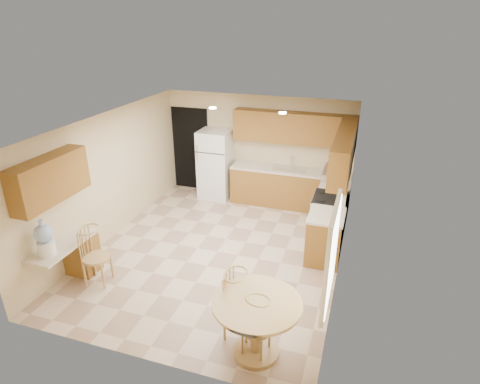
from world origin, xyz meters
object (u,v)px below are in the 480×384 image
(dining_table, at_px, (257,320))
(chair_table_b, at_px, (255,327))
(stove, at_px, (328,217))
(chair_desk, at_px, (91,254))
(refrigerator, at_px, (216,165))
(chair_table_a, at_px, (237,304))
(water_crock, at_px, (45,239))

(dining_table, distance_m, chair_table_b, 0.10)
(stove, bearing_deg, chair_desk, -141.30)
(refrigerator, bearing_deg, chair_table_a, -65.35)
(chair_desk, distance_m, water_crock, 0.74)
(refrigerator, height_order, chair_table_b, refrigerator)
(chair_table_b, height_order, chair_desk, chair_desk)
(chair_table_a, xyz_separation_m, chair_desk, (-2.64, 0.43, -0.00))
(refrigerator, distance_m, chair_table_b, 5.25)
(dining_table, bearing_deg, water_crock, 177.14)
(stove, height_order, water_crock, water_crock)
(refrigerator, distance_m, stove, 3.15)
(chair_table_b, distance_m, water_crock, 3.45)
(dining_table, distance_m, water_crock, 3.44)
(dining_table, xyz_separation_m, chair_desk, (-2.95, 0.59, 0.06))
(chair_table_a, distance_m, chair_table_b, 0.41)
(chair_table_b, bearing_deg, water_crock, 4.69)
(stove, bearing_deg, dining_table, -98.85)
(refrigerator, xyz_separation_m, water_crock, (-1.05, -4.42, 0.20))
(refrigerator, relative_size, chair_table_a, 1.65)
(stove, distance_m, chair_desk, 4.45)
(chair_desk, relative_size, water_crock, 1.70)
(refrigerator, relative_size, chair_table_b, 1.97)
(dining_table, bearing_deg, stove, 81.15)
(refrigerator, xyz_separation_m, dining_table, (2.35, -4.59, -0.28))
(water_crock, bearing_deg, refrigerator, 76.64)
(refrigerator, bearing_deg, chair_table_b, -63.34)
(stove, xyz_separation_m, chair_desk, (-3.47, -2.78, 0.15))
(stove, height_order, chair_table_b, stove)
(stove, xyz_separation_m, dining_table, (-0.52, -3.37, 0.09))
(refrigerator, distance_m, chair_desk, 4.05)
(stove, distance_m, water_crock, 5.10)
(chair_table_b, bearing_deg, chair_table_a, -28.76)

